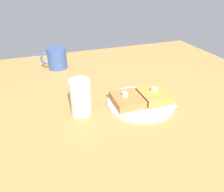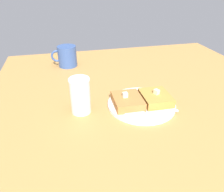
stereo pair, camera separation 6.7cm
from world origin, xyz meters
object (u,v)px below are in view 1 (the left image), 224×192
syrup_jar (81,99)px  plate (140,102)px  coffee_mug (57,58)px  fork (149,111)px

syrup_jar → plate: bearing=176.5°
syrup_jar → coffee_mug: 39.45cm
fork → coffee_mug: 51.44cm
plate → coffee_mug: 45.86cm
plate → coffee_mug: bearing=-62.6°
syrup_jar → coffee_mug: syrup_jar is taller
fork → syrup_jar: 20.73cm
fork → coffee_mug: size_ratio=1.42×
plate → fork: (0.17, 6.34, 0.65)cm
fork → coffee_mug: bearing=-66.0°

